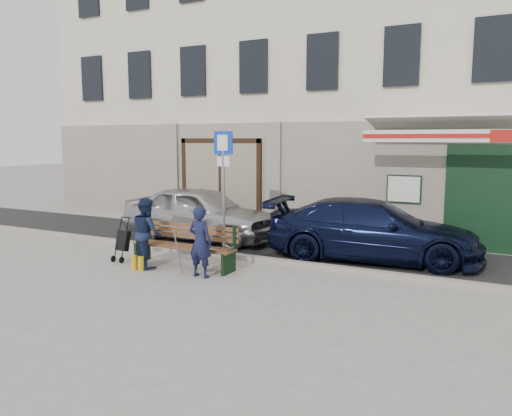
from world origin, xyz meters
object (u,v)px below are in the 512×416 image
Objects in this scene: car_navy at (372,230)px; man at (200,242)px; bench at (182,246)px; woman at (147,233)px; parking_sign at (223,171)px; car_silver at (200,213)px; stroller at (123,242)px.

car_navy is 4.00m from man.
bench is 1.69× the size of man.
bench is 0.80m from woman.
parking_sign is 2.11m from bench.
man is (2.04, -3.09, -0.03)m from car_silver.
car_navy is 5.01m from woman.
car_navy is (4.72, -0.13, -0.05)m from car_silver.
parking_sign is at bearing -82.25° from woman.
car_silver reaches higher than bench.
man is (-2.68, -2.97, 0.02)m from car_navy.
car_silver is at bearing -45.93° from woman.
man is at bearing -147.06° from car_silver.
parking_sign is at bearing 100.36° from car_navy.
man is at bearing -63.95° from parking_sign.
car_navy is 3.16× the size of woman.
parking_sign is at bearing 43.62° from stroller.
car_navy is at bearing 27.92° from stroller.
woman is (-0.84, -1.80, -1.23)m from parking_sign.
stroller is (-0.26, -2.77, -0.30)m from car_silver.
woman is at bearing 117.38° from car_navy.
bench is 2.44× the size of stroller.
parking_sign reaches higher than stroller.
car_silver reaches higher than man.
bench is 0.97m from man.
man is (0.61, -1.94, -1.27)m from parking_sign.
stroller is at bearing -127.71° from parking_sign.
car_silver reaches higher than stroller.
woman is (-1.45, 0.14, 0.04)m from man.
parking_sign is at bearing 82.61° from bench.
bench is at bearing 118.40° from car_navy.
bench is at bearing -118.64° from woman.
woman is at bearing -169.18° from car_silver.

